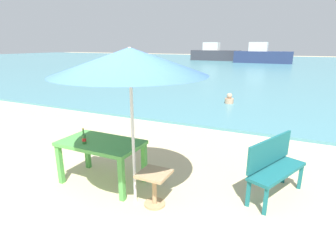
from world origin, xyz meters
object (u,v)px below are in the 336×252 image
object	(u,v)px
side_table_wood	(154,184)
boat_sailboat	(215,54)
boat_cargo_ship	(262,56)
patio_umbrella	(130,62)
swimmer_person	(229,99)
beer_bottle_amber	(84,138)
bench_teal_center	(274,164)
picnic_table_green	(101,148)

from	to	relation	value
side_table_wood	boat_sailboat	size ratio (longest dim) A/B	0.08
boat_sailboat	boat_cargo_ship	xyz separation A→B (m)	(6.77, -2.74, -0.00)
patio_umbrella	swimmer_person	size ratio (longest dim) A/B	5.61
beer_bottle_amber	bench_teal_center	xyz separation A→B (m)	(2.89, 1.01, -0.31)
patio_umbrella	swimmer_person	bearing A→B (deg)	92.16
patio_umbrella	boat_sailboat	bearing A→B (deg)	104.14
picnic_table_green	swimmer_person	xyz separation A→B (m)	(0.56, 7.11, -0.41)
swimmer_person	side_table_wood	bearing A→B (deg)	-85.44
beer_bottle_amber	boat_cargo_ship	xyz separation A→B (m)	(-1.10, 32.44, 0.12)
side_table_wood	swimmer_person	xyz separation A→B (m)	(-0.59, 7.35, -0.11)
picnic_table_green	bench_teal_center	size ratio (longest dim) A/B	1.13
picnic_table_green	boat_cargo_ship	distance (m)	32.28
picnic_table_green	patio_umbrella	world-z (taller)	patio_umbrella
side_table_wood	bench_teal_center	size ratio (longest dim) A/B	0.43
swimmer_person	patio_umbrella	bearing A→B (deg)	-87.84
picnic_table_green	bench_teal_center	xyz separation A→B (m)	(2.71, 0.82, -0.11)
picnic_table_green	side_table_wood	size ratio (longest dim) A/B	2.59
beer_bottle_amber	bench_teal_center	bearing A→B (deg)	19.23
bench_teal_center	picnic_table_green	bearing A→B (deg)	-163.25
boat_cargo_ship	patio_umbrella	bearing A→B (deg)	-86.27
swimmer_person	boat_cargo_ship	size ratio (longest dim) A/B	0.06
picnic_table_green	boat_cargo_ship	world-z (taller)	boat_cargo_ship
bench_teal_center	boat_cargo_ship	distance (m)	31.69
beer_bottle_amber	boat_sailboat	distance (m)	36.05
beer_bottle_amber	picnic_table_green	bearing A→B (deg)	46.89
side_table_wood	boat_cargo_ship	distance (m)	32.58
beer_bottle_amber	side_table_wood	distance (m)	1.42
beer_bottle_amber	swimmer_person	distance (m)	7.37
patio_umbrella	boat_sailboat	distance (m)	36.40
swimmer_person	boat_cargo_ship	world-z (taller)	boat_cargo_ship
boat_sailboat	bench_teal_center	bearing A→B (deg)	-72.53
patio_umbrella	bench_teal_center	xyz separation A→B (m)	(1.87, 1.10, -1.58)
beer_bottle_amber	boat_cargo_ship	size ratio (longest dim) A/B	0.04
boat_sailboat	boat_cargo_ship	size ratio (longest dim) A/B	1.00
beer_bottle_amber	boat_cargo_ship	distance (m)	32.46
picnic_table_green	swimmer_person	distance (m)	7.15
picnic_table_green	patio_umbrella	size ratio (longest dim) A/B	0.61
swimmer_person	picnic_table_green	bearing A→B (deg)	-94.53
patio_umbrella	side_table_wood	distance (m)	1.79
bench_teal_center	swimmer_person	world-z (taller)	bench_teal_center
patio_umbrella	picnic_table_green	bearing A→B (deg)	161.06
picnic_table_green	patio_umbrella	bearing A→B (deg)	-18.94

